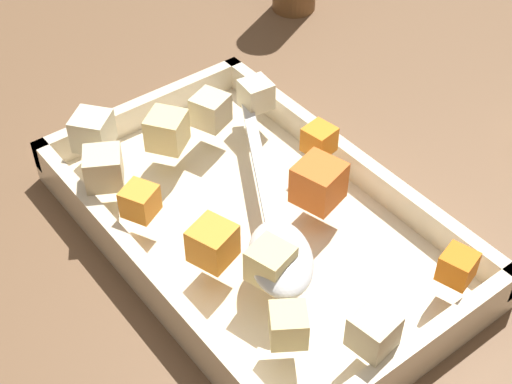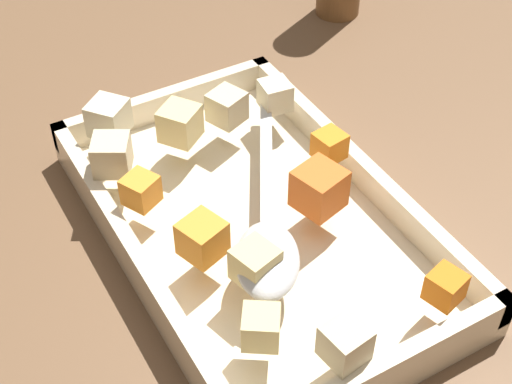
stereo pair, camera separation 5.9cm
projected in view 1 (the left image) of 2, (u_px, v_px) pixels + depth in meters
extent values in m
plane|color=brown|center=(252.00, 221.00, 0.64)|extent=(4.00, 4.00, 0.00)
cube|color=beige|center=(256.00, 231.00, 0.62)|extent=(0.35, 0.22, 0.01)
cube|color=beige|center=(146.00, 273.00, 0.56)|extent=(0.35, 0.01, 0.03)
cube|color=beige|center=(351.00, 162.00, 0.65)|extent=(0.35, 0.01, 0.03)
cube|color=beige|center=(144.00, 111.00, 0.70)|extent=(0.01, 0.22, 0.03)
cube|color=beige|center=(411.00, 355.00, 0.50)|extent=(0.01, 0.22, 0.03)
cube|color=orange|center=(316.00, 137.00, 0.63)|extent=(0.03, 0.03, 0.02)
cube|color=orange|center=(458.00, 266.00, 0.53)|extent=(0.03, 0.03, 0.02)
cube|color=orange|center=(319.00, 183.00, 0.58)|extent=(0.04, 0.04, 0.03)
cube|color=orange|center=(140.00, 201.00, 0.58)|extent=(0.03, 0.03, 0.02)
cube|color=orange|center=(213.00, 243.00, 0.54)|extent=(0.04, 0.04, 0.03)
cube|color=#E0CC89|center=(288.00, 325.00, 0.49)|extent=(0.03, 0.03, 0.02)
cube|color=beige|center=(211.00, 110.00, 0.66)|extent=(0.04, 0.04, 0.03)
cube|color=beige|center=(374.00, 331.00, 0.49)|extent=(0.03, 0.03, 0.03)
cube|color=#E0CC89|center=(167.00, 130.00, 0.63)|extent=(0.04, 0.04, 0.03)
cube|color=beige|center=(256.00, 94.00, 0.68)|extent=(0.03, 0.03, 0.03)
cube|color=beige|center=(93.00, 131.00, 0.63)|extent=(0.04, 0.04, 0.03)
cube|color=beige|center=(104.00, 168.00, 0.60)|extent=(0.04, 0.04, 0.03)
cube|color=#E0CC89|center=(270.00, 264.00, 0.53)|extent=(0.03, 0.03, 0.03)
ellipsoid|color=silver|center=(281.00, 258.00, 0.54)|extent=(0.09, 0.08, 0.02)
cube|color=silver|center=(257.00, 154.00, 0.63)|extent=(0.16, 0.10, 0.01)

